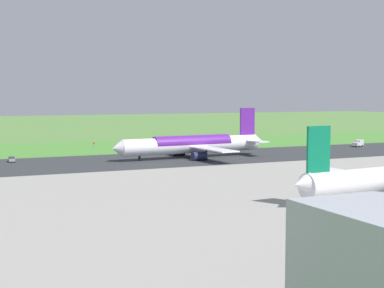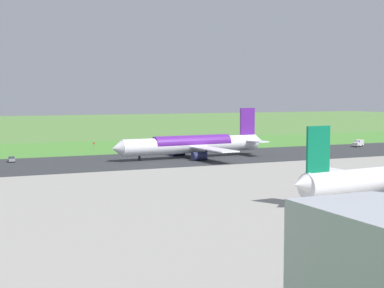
{
  "view_description": "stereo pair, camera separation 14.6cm",
  "coord_description": "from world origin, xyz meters",
  "px_view_note": "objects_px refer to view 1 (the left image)",
  "views": [
    {
      "loc": [
        70.78,
        167.69,
        20.32
      ],
      "look_at": [
        -3.95,
        0.0,
        4.5
      ],
      "focal_mm": 53.91,
      "sensor_mm": 36.0,
      "label": 1
    },
    {
      "loc": [
        70.65,
        167.75,
        20.32
      ],
      "look_at": [
        -3.95,
        0.0,
        4.5
      ],
      "focal_mm": 53.91,
      "sensor_mm": 36.0,
      "label": 2
    }
  ],
  "objects_px": {
    "service_truck_baggage": "(358,143)",
    "no_stopping_sign": "(94,145)",
    "service_car_followme": "(12,159)",
    "airliner_main": "(193,144)",
    "traffic_cone_orange": "(80,150)"
  },
  "relations": [
    {
      "from": "service_truck_baggage",
      "to": "no_stopping_sign",
      "type": "height_order",
      "value": "service_truck_baggage"
    },
    {
      "from": "service_car_followme",
      "to": "service_truck_baggage",
      "type": "bearing_deg",
      "value": 179.05
    },
    {
      "from": "service_car_followme",
      "to": "airliner_main",
      "type": "bearing_deg",
      "value": 167.63
    },
    {
      "from": "no_stopping_sign",
      "to": "traffic_cone_orange",
      "type": "height_order",
      "value": "no_stopping_sign"
    },
    {
      "from": "airliner_main",
      "to": "no_stopping_sign",
      "type": "bearing_deg",
      "value": -62.91
    },
    {
      "from": "service_truck_baggage",
      "to": "service_car_followme",
      "type": "distance_m",
      "value": 129.57
    },
    {
      "from": "airliner_main",
      "to": "service_car_followme",
      "type": "xyz_separation_m",
      "value": [
        54.62,
        -11.97,
        -3.51
      ]
    },
    {
      "from": "airliner_main",
      "to": "service_truck_baggage",
      "type": "height_order",
      "value": "airliner_main"
    },
    {
      "from": "service_truck_baggage",
      "to": "traffic_cone_orange",
      "type": "bearing_deg",
      "value": -15.36
    },
    {
      "from": "no_stopping_sign",
      "to": "service_truck_baggage",
      "type": "bearing_deg",
      "value": 161.44
    },
    {
      "from": "service_truck_baggage",
      "to": "no_stopping_sign",
      "type": "bearing_deg",
      "value": -18.56
    },
    {
      "from": "traffic_cone_orange",
      "to": "no_stopping_sign",
      "type": "bearing_deg",
      "value": -146.44
    },
    {
      "from": "no_stopping_sign",
      "to": "airliner_main",
      "type": "bearing_deg",
      "value": 117.09
    },
    {
      "from": "traffic_cone_orange",
      "to": "service_truck_baggage",
      "type": "bearing_deg",
      "value": 164.64
    },
    {
      "from": "no_stopping_sign",
      "to": "traffic_cone_orange",
      "type": "distance_m",
      "value": 7.64
    }
  ]
}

